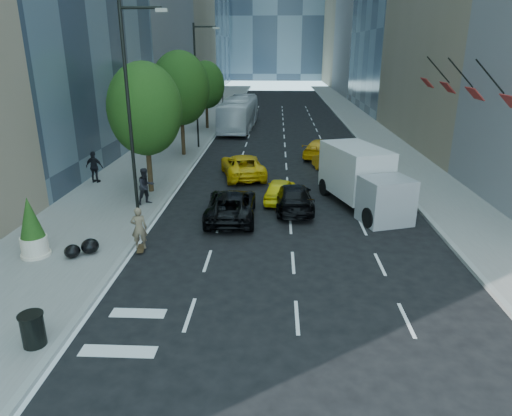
{
  "coord_description": "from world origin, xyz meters",
  "views": [
    {
      "loc": [
        0.26,
        -16.79,
        8.22
      ],
      "look_at": [
        -0.6,
        2.06,
        1.6
      ],
      "focal_mm": 32.0,
      "sensor_mm": 36.0,
      "label": 1
    }
  ],
  "objects_px": {
    "black_sedan_mercedes": "(293,197)",
    "city_bus": "(239,113)",
    "trash_can": "(33,330)",
    "planter_shrub": "(32,228)",
    "black_sedan_lincoln": "(231,205)",
    "box_truck": "(362,178)",
    "skateboarder": "(139,231)"
  },
  "relations": [
    {
      "from": "trash_can",
      "to": "city_bus",
      "type": "bearing_deg",
      "value": 85.78
    },
    {
      "from": "black_sedan_mercedes",
      "to": "trash_can",
      "type": "height_order",
      "value": "black_sedan_mercedes"
    },
    {
      "from": "black_sedan_mercedes",
      "to": "city_bus",
      "type": "bearing_deg",
      "value": -81.41
    },
    {
      "from": "black_sedan_mercedes",
      "to": "trash_can",
      "type": "xyz_separation_m",
      "value": [
        -7.8,
        -12.46,
        -0.07
      ]
    },
    {
      "from": "box_truck",
      "to": "planter_shrub",
      "type": "xyz_separation_m",
      "value": [
        -14.49,
        -7.25,
        -0.26
      ]
    },
    {
      "from": "skateboarder",
      "to": "black_sedan_lincoln",
      "type": "distance_m",
      "value": 5.43
    },
    {
      "from": "black_sedan_mercedes",
      "to": "city_bus",
      "type": "relative_size",
      "value": 0.4
    },
    {
      "from": "black_sedan_lincoln",
      "to": "planter_shrub",
      "type": "distance_m",
      "value": 9.18
    },
    {
      "from": "skateboarder",
      "to": "black_sedan_lincoln",
      "type": "relative_size",
      "value": 0.35
    },
    {
      "from": "skateboarder",
      "to": "box_truck",
      "type": "relative_size",
      "value": 0.26
    },
    {
      "from": "city_bus",
      "to": "planter_shrub",
      "type": "xyz_separation_m",
      "value": [
        -5.79,
        -32.2,
        -0.34
      ]
    },
    {
      "from": "black_sedan_lincoln",
      "to": "box_truck",
      "type": "xyz_separation_m",
      "value": [
        6.91,
        2.12,
        0.89
      ]
    },
    {
      "from": "skateboarder",
      "to": "box_truck",
      "type": "distance_m",
      "value": 12.17
    },
    {
      "from": "black_sedan_mercedes",
      "to": "box_truck",
      "type": "relative_size",
      "value": 0.69
    },
    {
      "from": "planter_shrub",
      "to": "trash_can",
      "type": "bearing_deg",
      "value": -63.07
    },
    {
      "from": "city_bus",
      "to": "skateboarder",
      "type": "bearing_deg",
      "value": -90.37
    },
    {
      "from": "black_sedan_lincoln",
      "to": "black_sedan_mercedes",
      "type": "distance_m",
      "value": 3.52
    },
    {
      "from": "black_sedan_lincoln",
      "to": "box_truck",
      "type": "bearing_deg",
      "value": -164.55
    },
    {
      "from": "black_sedan_mercedes",
      "to": "city_bus",
      "type": "distance_m",
      "value": 26.11
    },
    {
      "from": "black_sedan_mercedes",
      "to": "box_truck",
      "type": "height_order",
      "value": "box_truck"
    },
    {
      "from": "skateboarder",
      "to": "black_sedan_lincoln",
      "type": "bearing_deg",
      "value": -141.22
    },
    {
      "from": "planter_shrub",
      "to": "city_bus",
      "type": "bearing_deg",
      "value": 79.81
    },
    {
      "from": "black_sedan_lincoln",
      "to": "skateboarder",
      "type": "bearing_deg",
      "value": 48.3
    },
    {
      "from": "black_sedan_lincoln",
      "to": "planter_shrub",
      "type": "height_order",
      "value": "planter_shrub"
    },
    {
      "from": "black_sedan_mercedes",
      "to": "trash_can",
      "type": "distance_m",
      "value": 14.7
    },
    {
      "from": "skateboarder",
      "to": "city_bus",
      "type": "distance_m",
      "value": 31.27
    },
    {
      "from": "black_sedan_mercedes",
      "to": "skateboarder",
      "type": "bearing_deg",
      "value": 37.49
    },
    {
      "from": "skateboarder",
      "to": "trash_can",
      "type": "xyz_separation_m",
      "value": [
        -1.1,
        -6.85,
        -0.29
      ]
    },
    {
      "from": "black_sedan_mercedes",
      "to": "city_bus",
      "type": "height_order",
      "value": "city_bus"
    },
    {
      "from": "black_sedan_mercedes",
      "to": "planter_shrub",
      "type": "relative_size",
      "value": 1.9
    },
    {
      "from": "black_sedan_lincoln",
      "to": "city_bus",
      "type": "height_order",
      "value": "city_bus"
    },
    {
      "from": "city_bus",
      "to": "trash_can",
      "type": "bearing_deg",
      "value": -91.46
    }
  ]
}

